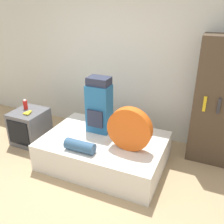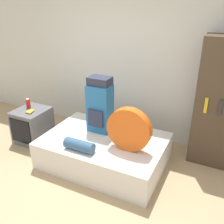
{
  "view_description": "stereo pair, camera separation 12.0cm",
  "coord_description": "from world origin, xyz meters",
  "px_view_note": "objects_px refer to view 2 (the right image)",
  "views": [
    {
      "loc": [
        1.49,
        -1.95,
        2.29
      ],
      "look_at": [
        0.23,
        0.9,
        0.87
      ],
      "focal_mm": 40.0,
      "sensor_mm": 36.0,
      "label": 1
    },
    {
      "loc": [
        1.59,
        -1.89,
        2.29
      ],
      "look_at": [
        0.23,
        0.9,
        0.87
      ],
      "focal_mm": 40.0,
      "sensor_mm": 36.0,
      "label": 2
    }
  ],
  "objects_px": {
    "tent_bag": "(129,129)",
    "canister": "(28,103)",
    "sleeping_roll": "(79,145)",
    "bookshelf": "(221,104)",
    "television": "(33,125)",
    "backpack": "(100,106)"
  },
  "relations": [
    {
      "from": "sleeping_roll",
      "to": "canister",
      "type": "xyz_separation_m",
      "value": [
        -1.38,
        0.54,
        0.16
      ]
    },
    {
      "from": "sleeping_roll",
      "to": "bookshelf",
      "type": "distance_m",
      "value": 2.06
    },
    {
      "from": "television",
      "to": "bookshelf",
      "type": "distance_m",
      "value": 3.05
    },
    {
      "from": "backpack",
      "to": "sleeping_roll",
      "type": "height_order",
      "value": "backpack"
    },
    {
      "from": "backpack",
      "to": "tent_bag",
      "type": "height_order",
      "value": "backpack"
    },
    {
      "from": "backpack",
      "to": "sleeping_roll",
      "type": "xyz_separation_m",
      "value": [
        0.02,
        -0.63,
        -0.34
      ]
    },
    {
      "from": "tent_bag",
      "to": "canister",
      "type": "distance_m",
      "value": 1.97
    },
    {
      "from": "television",
      "to": "canister",
      "type": "height_order",
      "value": "canister"
    },
    {
      "from": "television",
      "to": "canister",
      "type": "distance_m",
      "value": 0.38
    },
    {
      "from": "tent_bag",
      "to": "sleeping_roll",
      "type": "distance_m",
      "value": 0.7
    },
    {
      "from": "television",
      "to": "bookshelf",
      "type": "bearing_deg",
      "value": 14.29
    },
    {
      "from": "tent_bag",
      "to": "canister",
      "type": "xyz_separation_m",
      "value": [
        -1.96,
        0.22,
        -0.07
      ]
    },
    {
      "from": "tent_bag",
      "to": "bookshelf",
      "type": "relative_size",
      "value": 0.32
    },
    {
      "from": "tent_bag",
      "to": "bookshelf",
      "type": "xyz_separation_m",
      "value": [
        1.02,
        0.89,
        0.21
      ]
    },
    {
      "from": "backpack",
      "to": "tent_bag",
      "type": "bearing_deg",
      "value": -27.01
    },
    {
      "from": "backpack",
      "to": "canister",
      "type": "height_order",
      "value": "backpack"
    },
    {
      "from": "tent_bag",
      "to": "backpack",
      "type": "bearing_deg",
      "value": 152.99
    },
    {
      "from": "tent_bag",
      "to": "television",
      "type": "height_order",
      "value": "tent_bag"
    },
    {
      "from": "television",
      "to": "canister",
      "type": "relative_size",
      "value": 3.46
    },
    {
      "from": "sleeping_roll",
      "to": "backpack",
      "type": "bearing_deg",
      "value": 91.97
    },
    {
      "from": "sleeping_roll",
      "to": "tent_bag",
      "type": "bearing_deg",
      "value": 28.97
    },
    {
      "from": "sleeping_roll",
      "to": "bookshelf",
      "type": "xyz_separation_m",
      "value": [
        1.61,
        1.21,
        0.44
      ]
    }
  ]
}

